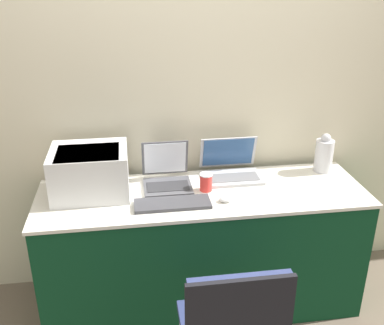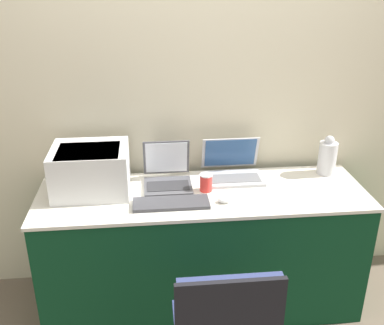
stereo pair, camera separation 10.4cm
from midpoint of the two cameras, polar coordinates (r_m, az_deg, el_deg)
The scene contains 9 objects.
wall_back at distance 2.80m, azimuth 1.57°, elevation 8.96°, with size 8.00×0.05×2.60m.
table at distance 2.84m, azimuth 2.35°, elevation -10.98°, with size 1.92×0.60×0.80m.
printer at distance 2.63m, azimuth -11.65°, elevation -0.75°, with size 0.43×0.36×0.27m.
laptop_left at distance 2.70m, azimuth -2.04°, elevation -1.68°, with size 0.28×0.30×0.25m.
laptop_right at distance 2.81m, azimuth 6.21°, elevation -0.85°, with size 0.36×0.29×0.23m.
external_keyboard at distance 2.49m, azimuth -1.47°, elevation -5.21°, with size 0.42×0.15×0.02m.
coffee_cup at distance 2.62m, azimuth 2.93°, elevation -2.55°, with size 0.07×0.07×0.11m.
mouse at distance 2.52m, azimuth 5.35°, elevation -4.78°, with size 0.07×0.06×0.03m.
metal_pitcher at distance 2.96m, azimuth 17.79°, elevation 0.70°, with size 0.11×0.11×0.25m.
Camera 2 is at (-0.30, -2.02, 2.02)m, focal length 42.00 mm.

